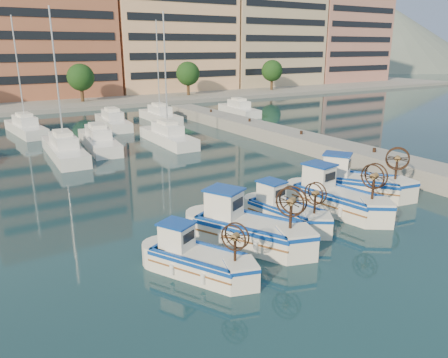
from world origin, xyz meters
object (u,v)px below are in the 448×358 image
fishing_boat_a (197,258)px  fishing_boat_b (246,227)px  fishing_boat_e (356,182)px  fishing_boat_d (335,196)px  fishing_boat_c (285,210)px

fishing_boat_a → fishing_boat_b: bearing=-6.8°
fishing_boat_a → fishing_boat_e: size_ratio=0.81×
fishing_boat_d → fishing_boat_e: size_ratio=1.00×
fishing_boat_b → fishing_boat_d: size_ratio=1.00×
fishing_boat_d → fishing_boat_e: 3.22m
fishing_boat_d → fishing_boat_e: fishing_boat_e is taller
fishing_boat_a → fishing_boat_e: bearing=-12.9°
fishing_boat_a → fishing_boat_d: size_ratio=0.81×
fishing_boat_a → fishing_boat_c: (6.23, 2.22, 0.02)m
fishing_boat_b → fishing_boat_d: 6.52m
fishing_boat_c → fishing_boat_d: 3.40m
fishing_boat_b → fishing_boat_e: size_ratio=1.00×
fishing_boat_c → fishing_boat_e: size_ratio=0.83×
fishing_boat_e → fishing_boat_c: bearing=155.1°
fishing_boat_a → fishing_boat_d: bearing=-15.6°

